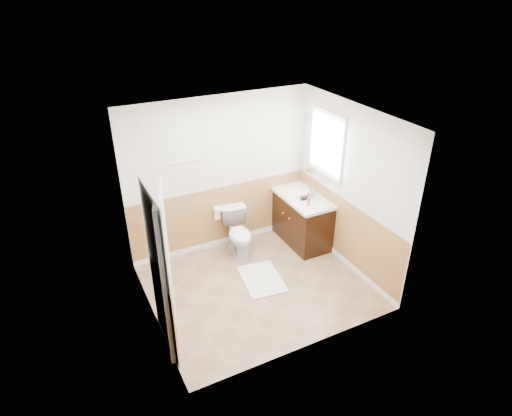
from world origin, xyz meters
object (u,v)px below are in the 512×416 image
toilet (239,233)px  soap_dispenser (312,191)px  bath_mat (262,279)px  lotion_bottle (309,199)px  vanity_cabinet (301,220)px

toilet → soap_dispenser: 1.35m
bath_mat → lotion_bottle: size_ratio=3.64×
toilet → vanity_cabinet: (1.09, -0.14, 0.03)m
vanity_cabinet → soap_dispenser: 0.56m
toilet → vanity_cabinet: vanity_cabinet is taller
toilet → vanity_cabinet: 1.10m
vanity_cabinet → soap_dispenser: bearing=-32.4°
toilet → bath_mat: size_ratio=0.91×
toilet → bath_mat: (-0.00, -0.81, -0.36)m
vanity_cabinet → bath_mat: bearing=-148.3°
vanity_cabinet → soap_dispenser: soap_dispenser is taller
bath_mat → toilet: bearing=90.0°
lotion_bottle → toilet: bearing=155.3°
toilet → bath_mat: toilet is taller
toilet → vanity_cabinet: bearing=1.0°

